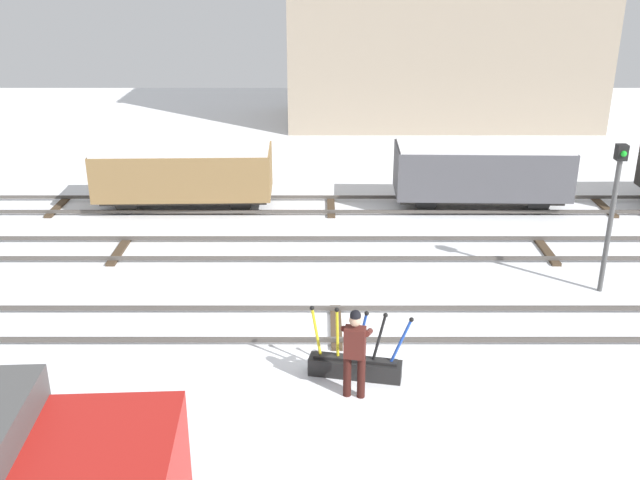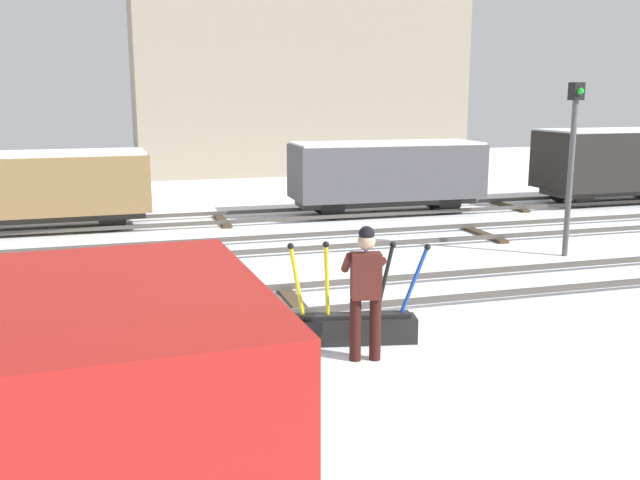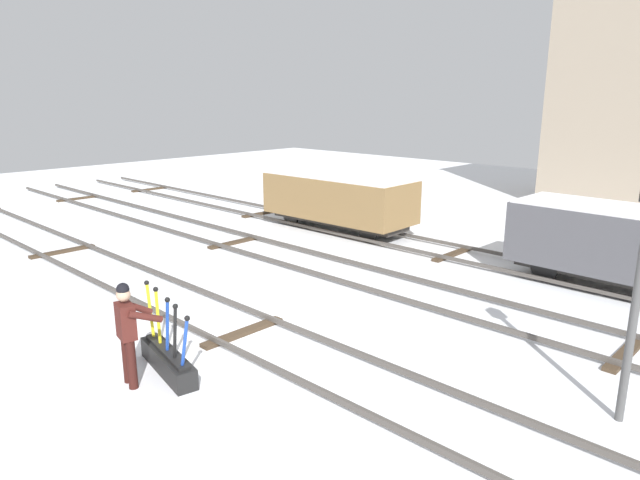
{
  "view_description": "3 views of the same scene",
  "coord_description": "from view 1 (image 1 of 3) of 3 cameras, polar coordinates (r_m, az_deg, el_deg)",
  "views": [
    {
      "loc": [
        -0.35,
        -13.97,
        7.68
      ],
      "look_at": [
        -0.31,
        1.77,
        1.38
      ],
      "focal_mm": 40.55,
      "sensor_mm": 36.0,
      "label": 1
    },
    {
      "loc": [
        -2.73,
        -10.75,
        3.41
      ],
      "look_at": [
        0.78,
        1.22,
        0.81
      ],
      "focal_mm": 39.47,
      "sensor_mm": 36.0,
      "label": 2
    },
    {
      "loc": [
        8.39,
        -6.51,
        4.65
      ],
      "look_at": [
        -0.43,
        2.69,
        1.39
      ],
      "focal_mm": 31.57,
      "sensor_mm": 36.0,
      "label": 3
    }
  ],
  "objects": [
    {
      "name": "freight_car_back_track",
      "position": [
        23.46,
        12.45,
        5.3
      ],
      "size": [
        5.45,
        2.12,
        2.07
      ],
      "rotation": [
        0.0,
        0.0,
        -0.03
      ],
      "color": "#2D2B28",
      "rests_on": "ground_plane"
    },
    {
      "name": "apartment_building",
      "position": [
        35.61,
        9.51,
        17.34
      ],
      "size": [
        14.57,
        6.6,
        10.14
      ],
      "color": "gray",
      "rests_on": "ground_plane"
    },
    {
      "name": "switch_lever_frame",
      "position": [
        14.18,
        2.67,
        -9.81
      ],
      "size": [
        1.98,
        0.7,
        1.45
      ],
      "rotation": [
        0.0,
        0.0,
        -0.2
      ],
      "color": "black",
      "rests_on": "ground_plane"
    },
    {
      "name": "signal_post",
      "position": [
        18.1,
        21.99,
        2.71
      ],
      "size": [
        0.24,
        0.32,
        3.64
      ],
      "color": "#4C4C4C",
      "rests_on": "ground_plane"
    },
    {
      "name": "track_siding_near",
      "position": [
        19.79,
        0.88,
        -0.67
      ],
      "size": [
        44.0,
        1.94,
        0.18
      ],
      "color": "#4C4742",
      "rests_on": "ground_plane"
    },
    {
      "name": "freight_car_near_switch",
      "position": [
        23.31,
        -10.82,
        5.22
      ],
      "size": [
        5.54,
        2.26,
        1.99
      ],
      "rotation": [
        0.0,
        0.0,
        0.03
      ],
      "color": "#2D2B28",
      "rests_on": "ground_plane"
    },
    {
      "name": "ground_plane",
      "position": [
        15.94,
        1.14,
        -6.99
      ],
      "size": [
        60.0,
        60.0,
        0.0
      ],
      "primitive_type": "plane",
      "color": "white"
    },
    {
      "name": "track_siding_far",
      "position": [
        23.24,
        0.72,
        2.8
      ],
      "size": [
        44.0,
        1.94,
        0.18
      ],
      "color": "#4C4742",
      "rests_on": "ground_plane"
    },
    {
      "name": "track_main_line",
      "position": [
        15.89,
        1.14,
        -6.64
      ],
      "size": [
        44.0,
        1.94,
        0.18
      ],
      "color": "#4C4742",
      "rests_on": "ground_plane"
    },
    {
      "name": "rail_worker",
      "position": [
        13.23,
        2.64,
        -8.48
      ],
      "size": [
        0.63,
        0.71,
        1.78
      ],
      "rotation": [
        0.0,
        0.0,
        -0.2
      ],
      "color": "#351511",
      "rests_on": "ground_plane"
    }
  ]
}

